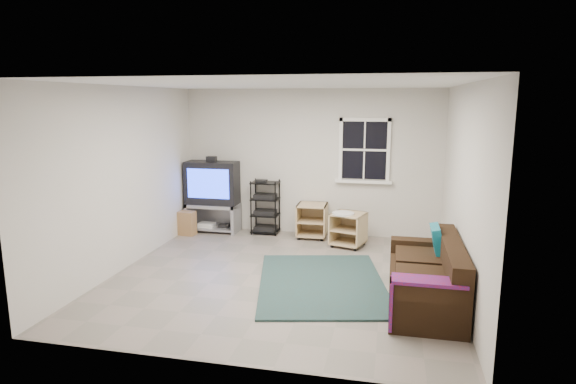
% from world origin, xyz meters
% --- Properties ---
extents(room, '(4.60, 4.62, 4.60)m').
position_xyz_m(room, '(0.95, 2.27, 1.48)').
color(room, gray).
rests_on(room, ground).
extents(tv_unit, '(0.95, 0.48, 1.40)m').
position_xyz_m(tv_unit, '(-1.77, 2.04, 0.77)').
color(tv_unit, gray).
rests_on(tv_unit, ground).
extents(av_rack, '(0.49, 0.36, 0.98)m').
position_xyz_m(av_rack, '(-0.79, 2.10, 0.43)').
color(av_rack, black).
rests_on(av_rack, ground).
extents(side_table_left, '(0.52, 0.52, 0.60)m').
position_xyz_m(side_table_left, '(0.09, 2.05, 0.32)').
color(side_table_left, tan).
rests_on(side_table_left, ground).
extents(side_table_right, '(0.63, 0.63, 0.59)m').
position_xyz_m(side_table_right, '(0.76, 1.65, 0.33)').
color(side_table_right, tan).
rests_on(side_table_right, ground).
extents(sofa, '(0.81, 1.83, 0.84)m').
position_xyz_m(sofa, '(1.90, -0.49, 0.30)').
color(sofa, black).
rests_on(sofa, ground).
extents(shag_rug, '(2.07, 2.54, 0.03)m').
position_xyz_m(shag_rug, '(0.58, -0.14, 0.01)').
color(shag_rug, black).
rests_on(shag_rug, ground).
extents(paper_bag, '(0.32, 0.22, 0.43)m').
position_xyz_m(paper_bag, '(-2.15, 1.69, 0.22)').
color(paper_bag, olive).
rests_on(paper_bag, ground).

